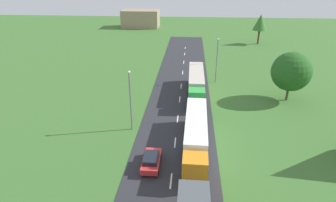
{
  "coord_description": "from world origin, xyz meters",
  "views": [
    {
      "loc": [
        1.57,
        0.69,
        19.33
      ],
      "look_at": [
        -1.56,
        39.6,
        1.85
      ],
      "focal_mm": 30.98,
      "sensor_mm": 36.0,
      "label": 1
    }
  ],
  "objects_px": {
    "car_third": "(151,160)",
    "lamppost_second": "(130,98)",
    "truck_second": "(196,134)",
    "distant_building": "(141,19)",
    "tree_oak": "(291,72)",
    "lamppost_third": "(217,58)",
    "truck_third": "(196,83)",
    "tree_elm": "(260,23)"
  },
  "relations": [
    {
      "from": "tree_oak",
      "to": "distant_building",
      "type": "distance_m",
      "value": 74.68
    },
    {
      "from": "truck_second",
      "to": "lamppost_second",
      "type": "xyz_separation_m",
      "value": [
        -8.41,
        4.18,
        2.45
      ]
    },
    {
      "from": "truck_third",
      "to": "tree_oak",
      "type": "distance_m",
      "value": 15.11
    },
    {
      "from": "car_third",
      "to": "lamppost_second",
      "type": "relative_size",
      "value": 0.51
    },
    {
      "from": "truck_second",
      "to": "tree_oak",
      "type": "distance_m",
      "value": 21.94
    },
    {
      "from": "truck_third",
      "to": "tree_oak",
      "type": "bearing_deg",
      "value": -3.67
    },
    {
      "from": "truck_third",
      "to": "tree_elm",
      "type": "distance_m",
      "value": 44.09
    },
    {
      "from": "truck_second",
      "to": "car_third",
      "type": "xyz_separation_m",
      "value": [
        -4.72,
        -3.77,
        -1.3
      ]
    },
    {
      "from": "lamppost_third",
      "to": "tree_elm",
      "type": "height_order",
      "value": "lamppost_third"
    },
    {
      "from": "car_third",
      "to": "lamppost_second",
      "type": "xyz_separation_m",
      "value": [
        -3.69,
        7.95,
        3.75
      ]
    },
    {
      "from": "truck_second",
      "to": "lamppost_second",
      "type": "bearing_deg",
      "value": 153.55
    },
    {
      "from": "car_third",
      "to": "tree_elm",
      "type": "relative_size",
      "value": 0.5
    },
    {
      "from": "truck_second",
      "to": "tree_oak",
      "type": "height_order",
      "value": "tree_oak"
    },
    {
      "from": "tree_oak",
      "to": "truck_third",
      "type": "bearing_deg",
      "value": 176.33
    },
    {
      "from": "lamppost_third",
      "to": "tree_oak",
      "type": "height_order",
      "value": "lamppost_third"
    },
    {
      "from": "truck_second",
      "to": "truck_third",
      "type": "xyz_separation_m",
      "value": [
        0.19,
        16.7,
        0.08
      ]
    },
    {
      "from": "lamppost_second",
      "to": "tree_oak",
      "type": "bearing_deg",
      "value": 26.26
    },
    {
      "from": "lamppost_second",
      "to": "truck_third",
      "type": "bearing_deg",
      "value": 55.52
    },
    {
      "from": "truck_third",
      "to": "car_third",
      "type": "relative_size",
      "value": 3.44
    },
    {
      "from": "truck_third",
      "to": "lamppost_second",
      "type": "bearing_deg",
      "value": -124.48
    },
    {
      "from": "truck_second",
      "to": "truck_third",
      "type": "distance_m",
      "value": 16.7
    },
    {
      "from": "car_third",
      "to": "tree_oak",
      "type": "relative_size",
      "value": 0.52
    },
    {
      "from": "truck_third",
      "to": "tree_oak",
      "type": "xyz_separation_m",
      "value": [
        14.84,
        -0.95,
        2.69
      ]
    },
    {
      "from": "car_third",
      "to": "distant_building",
      "type": "xyz_separation_m",
      "value": [
        -15.41,
        85.37,
        2.3
      ]
    },
    {
      "from": "lamppost_second",
      "to": "distant_building",
      "type": "bearing_deg",
      "value": 98.61
    },
    {
      "from": "distant_building",
      "to": "car_third",
      "type": "bearing_deg",
      "value": -79.77
    },
    {
      "from": "truck_second",
      "to": "distant_building",
      "type": "relative_size",
      "value": 1.06
    },
    {
      "from": "truck_second",
      "to": "lamppost_third",
      "type": "xyz_separation_m",
      "value": [
        3.93,
        23.12,
        2.59
      ]
    },
    {
      "from": "lamppost_third",
      "to": "truck_third",
      "type": "bearing_deg",
      "value": -120.2
    },
    {
      "from": "tree_oak",
      "to": "car_third",
      "type": "bearing_deg",
      "value": -135.34
    },
    {
      "from": "tree_oak",
      "to": "tree_elm",
      "type": "bearing_deg",
      "value": 85.13
    },
    {
      "from": "truck_third",
      "to": "lamppost_second",
      "type": "height_order",
      "value": "lamppost_second"
    },
    {
      "from": "lamppost_third",
      "to": "lamppost_second",
      "type": "bearing_deg",
      "value": -123.07
    },
    {
      "from": "car_third",
      "to": "distant_building",
      "type": "relative_size",
      "value": 0.31
    },
    {
      "from": "truck_second",
      "to": "lamppost_third",
      "type": "bearing_deg",
      "value": 80.36
    },
    {
      "from": "truck_third",
      "to": "distant_building",
      "type": "distance_m",
      "value": 68.02
    },
    {
      "from": "car_third",
      "to": "lamppost_second",
      "type": "bearing_deg",
      "value": 114.88
    },
    {
      "from": "lamppost_second",
      "to": "tree_elm",
      "type": "xyz_separation_m",
      "value": [
        26.92,
        52.43,
        1.53
      ]
    },
    {
      "from": "car_third",
      "to": "tree_oak",
      "type": "height_order",
      "value": "tree_oak"
    },
    {
      "from": "lamppost_third",
      "to": "distant_building",
      "type": "xyz_separation_m",
      "value": [
        -24.06,
        58.48,
        -1.59
      ]
    },
    {
      "from": "lamppost_second",
      "to": "tree_oak",
      "type": "xyz_separation_m",
      "value": [
        23.43,
        11.56,
        0.31
      ]
    },
    {
      "from": "lamppost_second",
      "to": "lamppost_third",
      "type": "xyz_separation_m",
      "value": [
        12.34,
        18.94,
        0.14
      ]
    }
  ]
}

